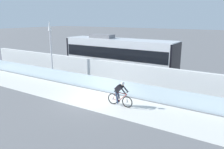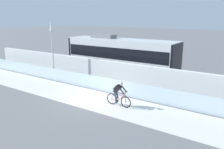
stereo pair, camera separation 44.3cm
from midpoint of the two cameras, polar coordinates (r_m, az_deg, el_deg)
The scene contains 9 objects.
ground_plane at distance 15.51m, azimuth -4.10°, elevation -6.25°, with size 200.00×200.00×0.00m, color slate.
bike_path_deck at distance 15.50m, azimuth -4.10°, elevation -6.23°, with size 32.00×3.20×0.01m, color silver.
glass_parapet at distance 16.75m, azimuth -0.22°, elevation -2.73°, with size 32.00×0.05×1.07m, color silver.
concrete_barrier_wall at distance 18.09m, azimuth 3.00°, elevation -0.01°, with size 32.00×0.36×1.95m, color silver.
tram_rail_near at distance 20.43m, azimuth 6.59°, elevation -1.23°, with size 32.00×0.08×0.01m, color #595654.
tram_rail_far at distance 21.67m, azimuth 8.36°, elevation -0.39°, with size 32.00×0.08×0.01m, color #595654.
tram at distance 21.65m, azimuth 2.68°, elevation 4.84°, with size 11.06×2.54×3.81m.
cyclist_on_bike at distance 14.10m, azimuth 2.55°, elevation -4.89°, with size 1.77×0.58×1.61m.
lamp_post_antenna at distance 20.47m, azimuth -14.28°, elevation 7.84°, with size 0.28×0.28×5.20m.
Camera 2 is at (9.24, -11.24, 5.41)m, focal length 36.23 mm.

